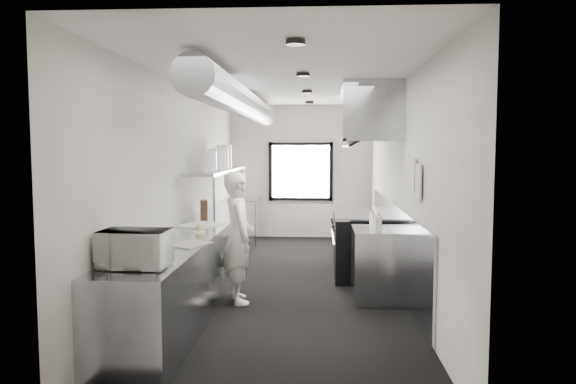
# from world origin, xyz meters

# --- Properties ---
(floor) EXTENTS (3.00, 8.00, 0.01)m
(floor) POSITION_xyz_m (0.00, 0.00, 0.00)
(floor) COLOR black
(floor) RESTS_ON ground
(ceiling) EXTENTS (3.00, 8.00, 0.01)m
(ceiling) POSITION_xyz_m (0.00, 0.00, 2.80)
(ceiling) COLOR silver
(ceiling) RESTS_ON wall_back
(wall_back) EXTENTS (3.00, 0.02, 2.80)m
(wall_back) POSITION_xyz_m (0.00, 4.00, 1.40)
(wall_back) COLOR silver
(wall_back) RESTS_ON floor
(wall_front) EXTENTS (3.00, 0.02, 2.80)m
(wall_front) POSITION_xyz_m (0.00, -4.00, 1.40)
(wall_front) COLOR silver
(wall_front) RESTS_ON floor
(wall_left) EXTENTS (0.02, 8.00, 2.80)m
(wall_left) POSITION_xyz_m (-1.50, 0.00, 1.40)
(wall_left) COLOR silver
(wall_left) RESTS_ON floor
(wall_right) EXTENTS (0.02, 8.00, 2.80)m
(wall_right) POSITION_xyz_m (1.50, 0.00, 1.40)
(wall_right) COLOR silver
(wall_right) RESTS_ON floor
(wall_cladding) EXTENTS (0.03, 5.50, 1.10)m
(wall_cladding) POSITION_xyz_m (1.48, 0.30, 0.55)
(wall_cladding) COLOR #9599A3
(wall_cladding) RESTS_ON wall_right
(hvac_duct) EXTENTS (0.40, 6.40, 0.40)m
(hvac_duct) POSITION_xyz_m (-0.70, 0.40, 2.55)
(hvac_duct) COLOR gray
(hvac_duct) RESTS_ON ceiling
(service_window) EXTENTS (1.36, 0.05, 1.25)m
(service_window) POSITION_xyz_m (0.00, 3.96, 1.40)
(service_window) COLOR silver
(service_window) RESTS_ON wall_back
(exhaust_hood) EXTENTS (0.81, 2.20, 0.88)m
(exhaust_hood) POSITION_xyz_m (1.10, 0.70, 2.39)
(exhaust_hood) COLOR #9599A3
(exhaust_hood) RESTS_ON ceiling
(prep_counter) EXTENTS (0.70, 6.00, 0.90)m
(prep_counter) POSITION_xyz_m (-1.15, -0.50, 0.45)
(prep_counter) COLOR #9599A3
(prep_counter) RESTS_ON floor
(pass_shelf) EXTENTS (0.45, 3.00, 0.68)m
(pass_shelf) POSITION_xyz_m (-1.19, 1.00, 1.54)
(pass_shelf) COLOR #9599A3
(pass_shelf) RESTS_ON prep_counter
(range) EXTENTS (0.88, 1.60, 0.94)m
(range) POSITION_xyz_m (1.04, 0.70, 0.47)
(range) COLOR black
(range) RESTS_ON floor
(bottle_station) EXTENTS (0.65, 0.80, 0.90)m
(bottle_station) POSITION_xyz_m (1.15, -0.70, 0.45)
(bottle_station) COLOR #9599A3
(bottle_station) RESTS_ON floor
(far_work_table) EXTENTS (0.70, 1.20, 0.90)m
(far_work_table) POSITION_xyz_m (-1.15, 3.20, 0.45)
(far_work_table) COLOR #9599A3
(far_work_table) RESTS_ON floor
(notice_sheet_a) EXTENTS (0.02, 0.28, 0.38)m
(notice_sheet_a) POSITION_xyz_m (1.47, -1.20, 1.60)
(notice_sheet_a) COLOR silver
(notice_sheet_a) RESTS_ON wall_right
(notice_sheet_b) EXTENTS (0.02, 0.28, 0.38)m
(notice_sheet_b) POSITION_xyz_m (1.47, -1.55, 1.55)
(notice_sheet_b) COLOR silver
(notice_sheet_b) RESTS_ON wall_right
(line_cook) EXTENTS (0.56, 0.69, 1.62)m
(line_cook) POSITION_xyz_m (-0.60, -0.90, 0.81)
(line_cook) COLOR white
(line_cook) RESTS_ON floor
(microwave) EXTENTS (0.54, 0.42, 0.32)m
(microwave) POSITION_xyz_m (-1.17, -3.00, 1.06)
(microwave) COLOR white
(microwave) RESTS_ON prep_counter
(deli_tub_a) EXTENTS (0.15, 0.15, 0.09)m
(deli_tub_a) POSITION_xyz_m (-1.28, -2.65, 0.95)
(deli_tub_a) COLOR #B0BDAE
(deli_tub_a) RESTS_ON prep_counter
(deli_tub_b) EXTENTS (0.16, 0.16, 0.10)m
(deli_tub_b) POSITION_xyz_m (-1.33, -2.27, 0.95)
(deli_tub_b) COLOR #B0BDAE
(deli_tub_b) RESTS_ON prep_counter
(newspaper) EXTENTS (0.47, 0.51, 0.01)m
(newspaper) POSITION_xyz_m (-0.96, -1.93, 0.91)
(newspaper) COLOR beige
(newspaper) RESTS_ON prep_counter
(small_plate) EXTENTS (0.17, 0.17, 0.01)m
(small_plate) POSITION_xyz_m (-1.04, -1.11, 0.91)
(small_plate) COLOR white
(small_plate) RESTS_ON prep_counter
(pastry) EXTENTS (0.08, 0.08, 0.08)m
(pastry) POSITION_xyz_m (-1.04, -1.11, 0.96)
(pastry) COLOR tan
(pastry) RESTS_ON small_plate
(cutting_board) EXTENTS (0.59, 0.66, 0.02)m
(cutting_board) POSITION_xyz_m (-1.14, -0.55, 0.91)
(cutting_board) COLOR silver
(cutting_board) RESTS_ON prep_counter
(knife_block) EXTENTS (0.15, 0.23, 0.23)m
(knife_block) POSITION_xyz_m (-1.32, 0.47, 1.01)
(knife_block) COLOR brown
(knife_block) RESTS_ON prep_counter
(plate_stack_a) EXTENTS (0.28, 0.28, 0.29)m
(plate_stack_a) POSITION_xyz_m (-1.22, 0.34, 1.72)
(plate_stack_a) COLOR white
(plate_stack_a) RESTS_ON pass_shelf
(plate_stack_b) EXTENTS (0.27, 0.27, 0.33)m
(plate_stack_b) POSITION_xyz_m (-1.17, 0.78, 1.73)
(plate_stack_b) COLOR white
(plate_stack_b) RESTS_ON pass_shelf
(plate_stack_c) EXTENTS (0.24, 0.24, 0.34)m
(plate_stack_c) POSITION_xyz_m (-1.19, 1.22, 1.74)
(plate_stack_c) COLOR white
(plate_stack_c) RESTS_ON pass_shelf
(plate_stack_d) EXTENTS (0.31, 0.31, 0.39)m
(plate_stack_d) POSITION_xyz_m (-1.23, 1.72, 1.77)
(plate_stack_d) COLOR white
(plate_stack_d) RESTS_ON pass_shelf
(squeeze_bottle_a) EXTENTS (0.07, 0.07, 0.17)m
(squeeze_bottle_a) POSITION_xyz_m (1.08, -0.99, 0.98)
(squeeze_bottle_a) COLOR silver
(squeeze_bottle_a) RESTS_ON bottle_station
(squeeze_bottle_b) EXTENTS (0.06, 0.06, 0.18)m
(squeeze_bottle_b) POSITION_xyz_m (1.14, -0.83, 0.99)
(squeeze_bottle_b) COLOR silver
(squeeze_bottle_b) RESTS_ON bottle_station
(squeeze_bottle_c) EXTENTS (0.08, 0.08, 0.18)m
(squeeze_bottle_c) POSITION_xyz_m (1.14, -0.71, 0.99)
(squeeze_bottle_c) COLOR silver
(squeeze_bottle_c) RESTS_ON bottle_station
(squeeze_bottle_d) EXTENTS (0.07, 0.07, 0.16)m
(squeeze_bottle_d) POSITION_xyz_m (1.08, -0.56, 0.98)
(squeeze_bottle_d) COLOR silver
(squeeze_bottle_d) RESTS_ON bottle_station
(squeeze_bottle_e) EXTENTS (0.07, 0.07, 0.18)m
(squeeze_bottle_e) POSITION_xyz_m (1.09, -0.38, 0.99)
(squeeze_bottle_e) COLOR silver
(squeeze_bottle_e) RESTS_ON bottle_station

